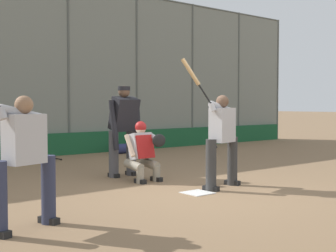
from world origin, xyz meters
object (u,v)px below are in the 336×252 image
object	(u,v)px
equipment_bag_dugout_side	(130,148)
catcher_behind_plate	(143,150)
batter_at_plate	(222,137)
fielding_glove_on_dirt	(213,147)
batter_on_deck	(24,157)
spare_bat_by_padding	(51,158)
umpire_home	(124,128)

from	to	relation	value
equipment_bag_dugout_side	catcher_behind_plate	bearing A→B (deg)	57.98
batter_at_plate	catcher_behind_plate	distance (m)	1.57
fielding_glove_on_dirt	catcher_behind_plate	bearing A→B (deg)	33.82
batter_on_deck	fielding_glove_on_dirt	bearing A→B (deg)	-163.50
fielding_glove_on_dirt	spare_bat_by_padding	bearing A→B (deg)	-8.71
fielding_glove_on_dirt	batter_on_deck	bearing A→B (deg)	33.03
spare_bat_by_padding	fielding_glove_on_dirt	bearing A→B (deg)	-102.17
umpire_home	equipment_bag_dugout_side	bearing A→B (deg)	-127.36
batter_at_plate	catcher_behind_plate	size ratio (longest dim) A/B	1.97
umpire_home	spare_bat_by_padding	world-z (taller)	umpire_home
batter_at_plate	fielding_glove_on_dirt	world-z (taller)	batter_at_plate
catcher_behind_plate	batter_on_deck	xyz separation A→B (m)	(3.07, 1.89, 0.26)
catcher_behind_plate	umpire_home	xyz separation A→B (m)	(-0.05, -0.72, 0.39)
catcher_behind_plate	equipment_bag_dugout_side	bearing A→B (deg)	-123.91
batter_on_deck	umpire_home	bearing A→B (deg)	-156.64
fielding_glove_on_dirt	umpire_home	bearing A→B (deg)	28.55
fielding_glove_on_dirt	batter_at_plate	bearing A→B (deg)	46.26
umpire_home	fielding_glove_on_dirt	bearing A→B (deg)	-152.52
catcher_behind_plate	umpire_home	distance (m)	0.82
spare_bat_by_padding	batter_on_deck	bearing A→B (deg)	149.04
batter_at_plate	equipment_bag_dugout_side	distance (m)	6.25
batter_at_plate	fielding_glove_on_dirt	bearing A→B (deg)	-147.13
spare_bat_by_padding	equipment_bag_dugout_side	bearing A→B (deg)	-95.28
umpire_home	batter_on_deck	world-z (taller)	batter_on_deck
spare_bat_by_padding	batter_at_plate	bearing A→B (deg)	-179.79
batter_on_deck	spare_bat_by_padding	size ratio (longest dim) A/B	2.33
batter_on_deck	fielding_glove_on_dirt	xyz separation A→B (m)	(-8.59, -5.58, -0.78)
catcher_behind_plate	fielding_glove_on_dirt	size ratio (longest dim) A/B	3.48
batter_at_plate	umpire_home	size ratio (longest dim) A/B	1.22
batter_at_plate	equipment_bag_dugout_side	bearing A→B (deg)	-123.50
catcher_behind_plate	equipment_bag_dugout_side	world-z (taller)	catcher_behind_plate
spare_bat_by_padding	equipment_bag_dugout_side	distance (m)	2.52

